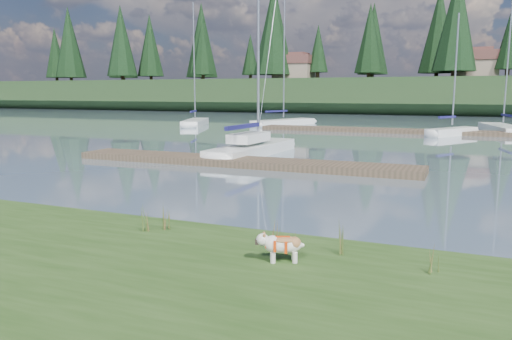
% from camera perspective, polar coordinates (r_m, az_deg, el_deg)
% --- Properties ---
extents(ground, '(200.00, 200.00, 0.00)m').
position_cam_1_polar(ground, '(41.40, 15.57, 4.13)').
color(ground, slate).
rests_on(ground, ground).
extents(bank, '(60.00, 9.00, 0.35)m').
position_cam_1_polar(bank, '(7.87, -22.97, -14.63)').
color(bank, '#2F4C1C').
rests_on(bank, ground).
extents(ridge, '(200.00, 20.00, 5.00)m').
position_cam_1_polar(ridge, '(84.11, 19.55, 7.93)').
color(ridge, black).
rests_on(ridge, ground).
extents(bulldog, '(0.83, 0.56, 0.49)m').
position_cam_1_polar(bulldog, '(8.62, 3.02, -8.43)').
color(bulldog, silver).
rests_on(bulldog, bank).
extents(sailboat_main, '(2.00, 8.58, 12.30)m').
position_cam_1_polar(sailboat_main, '(26.16, 0.20, 2.77)').
color(sailboat_main, white).
rests_on(sailboat_main, ground).
extents(dock_near, '(16.00, 2.00, 0.30)m').
position_cam_1_polar(dock_near, '(22.22, -2.06, 0.96)').
color(dock_near, '#4C3D2C').
rests_on(dock_near, ground).
extents(dock_far, '(26.00, 2.20, 0.30)m').
position_cam_1_polar(dock_far, '(41.18, 18.35, 4.19)').
color(dock_far, '#4C3D2C').
rests_on(dock_far, ground).
extents(sailboat_bg_0, '(4.27, 8.08, 11.64)m').
position_cam_1_polar(sailboat_bg_0, '(49.56, -6.82, 5.51)').
color(sailboat_bg_0, white).
rests_on(sailboat_bg_0, ground).
extents(sailboat_bg_1, '(4.77, 8.61, 12.76)m').
position_cam_1_polar(sailboat_bg_1, '(49.32, 3.75, 5.54)').
color(sailboat_bg_1, white).
rests_on(sailboat_bg_1, ground).
extents(sailboat_bg_2, '(3.95, 5.56, 8.95)m').
position_cam_1_polar(sailboat_bg_2, '(40.33, 21.85, 4.18)').
color(sailboat_bg_2, white).
rests_on(sailboat_bg_2, ground).
extents(sailboat_bg_3, '(3.75, 9.33, 13.33)m').
position_cam_1_polar(sailboat_bg_3, '(45.70, 26.09, 4.38)').
color(sailboat_bg_3, white).
rests_on(sailboat_bg_3, ground).
extents(weed_0, '(0.17, 0.14, 0.55)m').
position_cam_1_polar(weed_0, '(10.74, -10.16, -5.50)').
color(weed_0, '#475B23').
rests_on(weed_0, bank).
extents(weed_1, '(0.17, 0.14, 0.54)m').
position_cam_1_polar(weed_1, '(9.44, 1.99, -7.40)').
color(weed_1, '#475B23').
rests_on(weed_1, bank).
extents(weed_2, '(0.17, 0.14, 0.66)m').
position_cam_1_polar(weed_2, '(9.11, 9.40, -7.79)').
color(weed_2, '#475B23').
rests_on(weed_2, bank).
extents(weed_3, '(0.17, 0.14, 0.59)m').
position_cam_1_polar(weed_3, '(10.67, -12.34, -5.56)').
color(weed_3, '#475B23').
rests_on(weed_3, bank).
extents(weed_4, '(0.17, 0.14, 0.38)m').
position_cam_1_polar(weed_4, '(9.30, 4.24, -8.11)').
color(weed_4, '#475B23').
rests_on(weed_4, bank).
extents(weed_5, '(0.17, 0.14, 0.51)m').
position_cam_1_polar(weed_5, '(8.58, 19.56, -9.70)').
color(weed_5, '#475B23').
rests_on(weed_5, bank).
extents(mud_lip, '(60.00, 0.50, 0.14)m').
position_cam_1_polar(mud_lip, '(11.20, -6.49, -7.51)').
color(mud_lip, '#33281C').
rests_on(mud_lip, ground).
extents(conifer_0, '(5.72, 5.72, 14.15)m').
position_cam_1_polar(conifer_0, '(99.00, -15.15, 14.08)').
color(conifer_0, '#382619').
rests_on(conifer_0, ridge).
extents(conifer_1, '(4.40, 4.40, 11.30)m').
position_cam_1_polar(conifer_1, '(93.98, -6.12, 13.80)').
color(conifer_1, '#382619').
rests_on(conifer_1, ridge).
extents(conifer_2, '(6.60, 6.60, 16.05)m').
position_cam_1_polar(conifer_2, '(85.18, 2.04, 15.88)').
color(conifer_2, '#382619').
rests_on(conifer_2, ridge).
extents(conifer_3, '(4.84, 4.84, 12.25)m').
position_cam_1_polar(conifer_3, '(84.77, 12.87, 14.47)').
color(conifer_3, '#382619').
rests_on(conifer_3, ridge).
extents(conifer_4, '(6.16, 6.16, 15.10)m').
position_cam_1_polar(conifer_4, '(77.60, 21.93, 15.61)').
color(conifer_4, '#382619').
rests_on(conifer_4, ridge).
extents(house_0, '(6.30, 5.30, 4.65)m').
position_cam_1_polar(house_0, '(85.52, 4.42, 11.64)').
color(house_0, gray).
rests_on(house_0, ridge).
extents(house_1, '(6.30, 5.30, 4.65)m').
position_cam_1_polar(house_1, '(82.04, 23.90, 11.03)').
color(house_1, gray).
rests_on(house_1, ridge).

